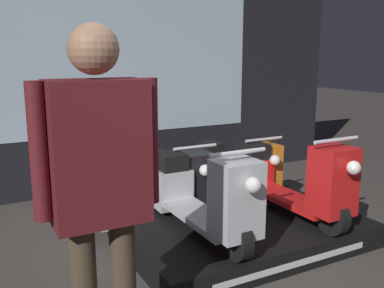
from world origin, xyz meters
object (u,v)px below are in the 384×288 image
object	(u,v)px
scooter_display_left	(199,195)
scooter_backrow_2	(234,171)
scooter_backrow_1	(171,180)
scooter_display_right	(288,180)
person_left_browsing	(99,178)
scooter_backrow_0	(97,191)

from	to	relation	value
scooter_display_left	scooter_backrow_2	size ratio (longest dim) A/B	1.00
scooter_display_left	scooter_backrow_1	distance (m)	1.16
scooter_display_right	scooter_backrow_1	world-z (taller)	scooter_display_right
scooter_display_left	person_left_browsing	world-z (taller)	person_left_browsing
scooter_backrow_2	scooter_backrow_0	bearing A→B (deg)	180.00
scooter_display_right	scooter_backrow_2	xyz separation A→B (m)	(0.15, 1.11, -0.20)
scooter_backrow_0	scooter_display_right	bearing A→B (deg)	-36.66
scooter_display_left	scooter_display_right	world-z (taller)	same
scooter_backrow_2	scooter_display_left	bearing A→B (deg)	-134.50
scooter_display_right	scooter_display_left	bearing A→B (deg)	180.00
person_left_browsing	scooter_display_right	bearing A→B (deg)	26.05
scooter_backrow_0	scooter_display_left	bearing A→B (deg)	-63.71
scooter_display_left	scooter_backrow_2	distance (m)	1.57
scooter_display_right	person_left_browsing	distance (m)	2.34
scooter_backrow_1	scooter_backrow_0	bearing A→B (deg)	180.00
scooter_backrow_2	person_left_browsing	world-z (taller)	person_left_browsing
scooter_backrow_0	scooter_backrow_1	xyz separation A→B (m)	(0.82, 0.00, 0.00)
scooter_backrow_0	person_left_browsing	bearing A→B (deg)	-104.75
scooter_backrow_0	scooter_backrow_2	size ratio (longest dim) A/B	1.00
scooter_display_left	scooter_backrow_0	size ratio (longest dim) A/B	1.00
scooter_display_right	scooter_backrow_2	distance (m)	1.14
scooter_display_right	scooter_backrow_0	world-z (taller)	scooter_display_right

